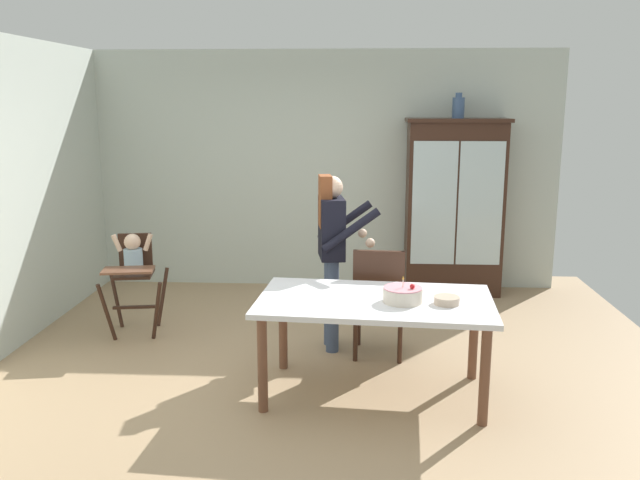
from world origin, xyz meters
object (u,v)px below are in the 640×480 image
object	(u,v)px
dining_table	(375,310)
serving_bowl	(447,300)
adult_person	(332,241)
high_chair_with_toddler	(133,265)
birthday_cake	(403,295)
ceramic_vase	(458,107)
dining_chair_far_side	(379,295)
china_cabinet	(454,207)

from	to	relation	value
dining_table	serving_bowl	world-z (taller)	serving_bowl
adult_person	dining_table	bearing A→B (deg)	-167.89
high_chair_with_toddler	dining_table	bearing A→B (deg)	-37.96
dining_table	birthday_cake	bearing A→B (deg)	-19.54
ceramic_vase	dining_chair_far_side	bearing A→B (deg)	-114.01
ceramic_vase	dining_table	bearing A→B (deg)	-109.35
serving_bowl	dining_chair_far_side	world-z (taller)	dining_chair_far_side
dining_table	birthday_cake	distance (m)	0.25
china_cabinet	high_chair_with_toddler	bearing A→B (deg)	-154.48
china_cabinet	ceramic_vase	xyz separation A→B (m)	(0.00, 0.00, 1.09)
high_chair_with_toddler	adult_person	bearing A→B (deg)	-18.05
dining_chair_far_side	dining_table	bearing A→B (deg)	89.89
high_chair_with_toddler	dining_chair_far_side	world-z (taller)	dining_chair_far_side
adult_person	dining_table	xyz separation A→B (m)	(0.34, -0.91, -0.31)
serving_bowl	dining_table	bearing A→B (deg)	168.64
china_cabinet	adult_person	world-z (taller)	china_cabinet
high_chair_with_toddler	dining_chair_far_side	distance (m)	2.30
ceramic_vase	high_chair_with_toddler	world-z (taller)	ceramic_vase
birthday_cake	serving_bowl	distance (m)	0.31
china_cabinet	dining_table	size ratio (longest dim) A/B	1.11
adult_person	dining_chair_far_side	xyz separation A→B (m)	(0.40, -0.22, -0.41)
dining_chair_far_side	china_cabinet	bearing A→B (deg)	-109.72
ceramic_vase	adult_person	world-z (taller)	ceramic_vase
ceramic_vase	high_chair_with_toddler	xyz separation A→B (m)	(-3.13, -1.50, -1.42)
china_cabinet	adult_person	distance (m)	2.19
dining_table	birthday_cake	world-z (taller)	birthday_cake
adult_person	dining_table	world-z (taller)	adult_person
high_chair_with_toddler	dining_table	xyz separation A→B (m)	(2.19, -1.19, 0.00)
birthday_cake	dining_chair_far_side	size ratio (longest dim) A/B	0.29
dining_table	dining_chair_far_side	bearing A→B (deg)	85.56
china_cabinet	dining_chair_far_side	world-z (taller)	china_cabinet
dining_table	high_chair_with_toddler	bearing A→B (deg)	151.47
adult_person	serving_bowl	size ratio (longest dim) A/B	8.50
dining_table	china_cabinet	bearing A→B (deg)	70.63
china_cabinet	adult_person	xyz separation A→B (m)	(-1.29, -1.78, -0.01)
serving_bowl	dining_chair_far_side	bearing A→B (deg)	119.50
ceramic_vase	birthday_cake	bearing A→B (deg)	-105.22
china_cabinet	ceramic_vase	size ratio (longest dim) A/B	7.23
serving_bowl	dining_chair_far_side	size ratio (longest dim) A/B	0.19
high_chair_with_toddler	ceramic_vase	bearing A→B (deg)	16.14
china_cabinet	high_chair_with_toddler	world-z (taller)	china_cabinet
ceramic_vase	dining_table	size ratio (longest dim) A/B	0.15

